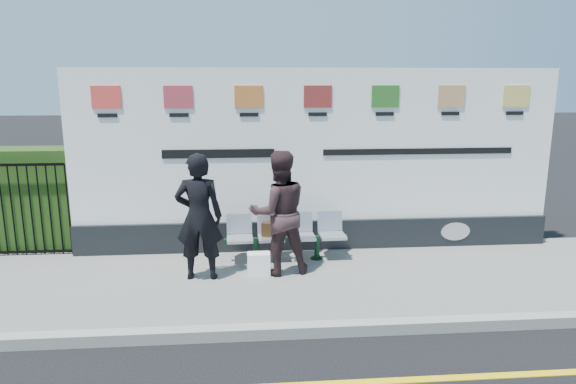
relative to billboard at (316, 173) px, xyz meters
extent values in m
cube|color=slate|center=(-0.50, -1.35, -1.36)|extent=(14.00, 3.00, 0.12)
cube|color=gray|center=(-0.50, -2.85, -1.35)|extent=(14.00, 0.18, 0.14)
cube|color=yellow|center=(-0.50, -3.85, -1.42)|extent=(14.00, 0.10, 0.01)
cube|color=black|center=(0.00, 0.00, -1.05)|extent=(8.00, 0.30, 0.50)
cube|color=white|center=(0.00, 0.00, 0.45)|extent=(8.00, 0.14, 2.50)
cube|color=#244314|center=(-5.08, 0.45, -0.45)|extent=(2.35, 0.70, 1.70)
imported|color=black|center=(-1.84, -1.23, -0.38)|extent=(0.68, 0.46, 1.83)
imported|color=#342224|center=(-0.69, -1.10, -0.38)|extent=(1.00, 0.85, 1.83)
cube|color=black|center=(-0.79, -0.60, -0.79)|extent=(0.31, 0.20, 0.22)
cube|color=white|center=(-1.00, -1.18, -1.13)|extent=(0.33, 0.20, 0.33)
camera|label=1|loc=(-1.16, -8.33, 1.52)|focal=32.00mm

